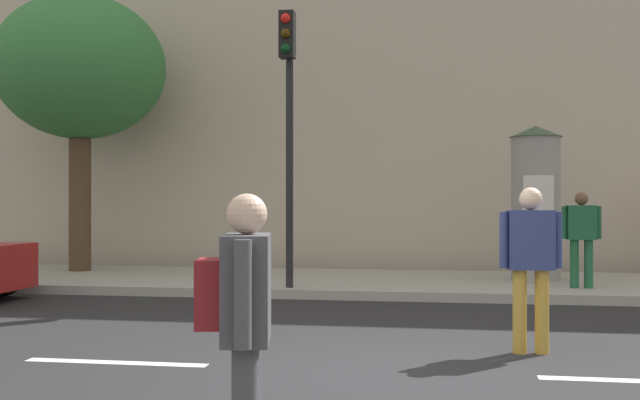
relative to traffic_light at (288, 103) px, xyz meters
name	(u,v)px	position (x,y,z in m)	size (l,w,h in m)	color
ground_plane	(367,372)	(1.81, -5.24, -3.13)	(80.00, 80.00, 0.00)	#232326
sidewalk_curb	(406,283)	(1.81, 1.76, -3.05)	(36.00, 4.00, 0.15)	#9E9B93
lane_markings	(367,371)	(1.81, -5.24, -3.12)	(25.80, 0.16, 0.01)	silver
building_backdrop	(417,67)	(1.81, 6.76, 1.71)	(36.00, 5.00, 9.67)	#B7A893
traffic_light	(288,103)	(0.00, 0.00, 0.00)	(0.24, 0.45, 4.44)	black
poster_column	(536,202)	(4.07, 1.92, -1.59)	(0.94, 0.94, 2.74)	gray
street_tree	(80,69)	(-4.81, 2.46, 1.10)	(3.42, 3.42, 5.58)	#4C3826
pedestrian_in_dark_shirt	(243,313)	(1.46, -8.25, -2.18)	(0.45, 0.66, 1.58)	#4C4C51
pedestrian_near_pole	(530,254)	(3.36, -4.11, -2.12)	(0.62, 0.41, 1.68)	#B78C33
pedestrian_in_red_top	(581,231)	(4.66, 0.80, -2.06)	(0.63, 0.40, 1.54)	#1E5938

